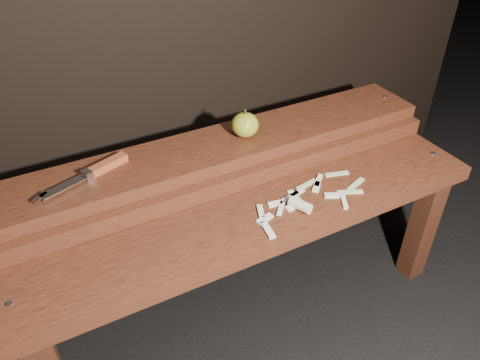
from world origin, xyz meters
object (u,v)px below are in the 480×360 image
apple (245,125)px  knife (97,170)px  bench_front_tier (263,238)px  bench_rear_tier (222,170)px

apple → knife: 0.39m
bench_front_tier → knife: 0.43m
bench_rear_tier → apple: apple is taller
bench_rear_tier → knife: knife is taller
knife → bench_rear_tier: bearing=-3.0°
apple → bench_rear_tier: bearing=-176.6°
bench_rear_tier → knife: size_ratio=5.12×
bench_front_tier → bench_rear_tier: bench_rear_tier is taller
bench_front_tier → apple: apple is taller
apple → knife: (-0.39, 0.01, -0.02)m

